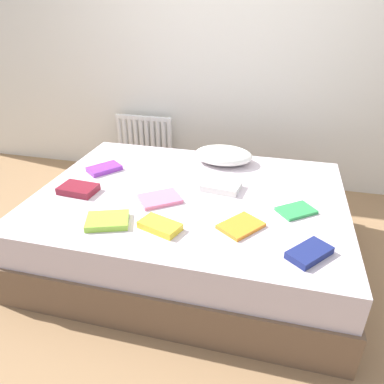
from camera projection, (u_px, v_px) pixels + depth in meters
The scene contains 14 objects.
ground_plane at pixel (190, 254), 2.56m from camera, with size 8.00×8.00×0.00m, color #93704C.
back_wall at pixel (229, 28), 3.05m from camera, with size 6.00×0.10×2.80m, color silver.
bed at pixel (190, 225), 2.45m from camera, with size 2.00×1.50×0.50m.
radiator at pixel (145, 142), 3.59m from camera, with size 0.57×0.04×0.53m.
pillow at pixel (223, 155), 2.73m from camera, with size 0.44×0.31×0.12m, color white.
textbook_pink at pixel (160, 199), 2.23m from camera, with size 0.25×0.18×0.02m, color pink.
textbook_white at pixel (221, 186), 2.36m from camera, with size 0.24×0.18×0.04m, color white.
textbook_maroon at pixel (78, 189), 2.32m from camera, with size 0.24×0.16×0.04m, color maroon.
textbook_yellow at pixel (160, 226), 1.95m from camera, with size 0.23×0.13×0.04m, color yellow.
textbook_orange at pixel (241, 226), 1.97m from camera, with size 0.23×0.17×0.02m, color orange.
textbook_green at pixel (296, 211), 2.11m from camera, with size 0.21×0.14×0.02m, color green.
textbook_lime at pixel (108, 221), 2.00m from camera, with size 0.23×0.17×0.03m, color #8CC638.
textbook_navy at pixel (309, 253), 1.74m from camera, with size 0.23×0.13×0.04m, color navy.
textbook_purple at pixel (104, 169), 2.62m from camera, with size 0.23×0.14×0.03m, color purple.
Camera 1 is at (0.51, -1.98, 1.61)m, focal length 33.39 mm.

